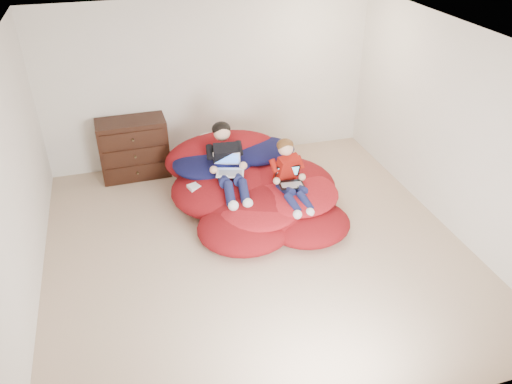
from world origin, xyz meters
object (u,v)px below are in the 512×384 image
beanbag_pile (253,189)px  laptop_white (229,166)px  younger_boy (290,173)px  laptop_black (290,179)px  older_boy (227,160)px  dresser (134,148)px

beanbag_pile → laptop_white: laptop_white is taller
younger_boy → laptop_black: younger_boy is taller
beanbag_pile → older_boy: older_boy is taller
older_boy → laptop_white: size_ratio=2.59×
dresser → laptop_black: 2.51m
older_boy → younger_boy: (0.71, -0.47, -0.06)m
beanbag_pile → younger_boy: size_ratio=2.67×
dresser → older_boy: (1.16, -1.20, 0.25)m
beanbag_pile → laptop_white: (-0.33, 0.04, 0.38)m
laptop_black → laptop_white: bearing=150.4°
dresser → beanbag_pile: (1.48, -1.31, -0.19)m
older_boy → younger_boy: older_boy is taller
beanbag_pile → older_boy: 0.56m
laptop_black → older_boy: bearing=146.2°
older_boy → laptop_black: 0.87m
dresser → older_boy: bearing=-46.0°
younger_boy → dresser: bearing=138.3°
older_boy → younger_boy: bearing=-33.3°
older_boy → younger_boy: size_ratio=1.28×
beanbag_pile → laptop_white: bearing=173.0°
dresser → laptop_black: size_ratio=2.85×
dresser → beanbag_pile: dresser is taller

